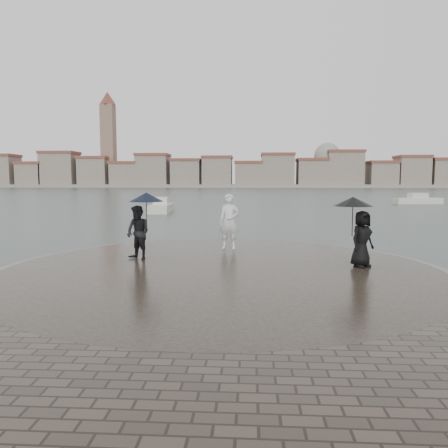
{
  "coord_description": "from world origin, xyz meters",
  "views": [
    {
      "loc": [
        0.8,
        -8.31,
        2.77
      ],
      "look_at": [
        0.0,
        4.8,
        1.45
      ],
      "focal_mm": 35.0,
      "sensor_mm": 36.0,
      "label": 1
    }
  ],
  "objects": [
    {
      "name": "ground",
      "position": [
        0.0,
        0.0,
        0.0
      ],
      "size": [
        400.0,
        400.0,
        0.0
      ],
      "primitive_type": "plane",
      "color": "#2B3835",
      "rests_on": "ground"
    },
    {
      "name": "visitor_left",
      "position": [
        -2.55,
        4.72,
        1.48
      ],
      "size": [
        1.28,
        1.11,
        2.04
      ],
      "color": "black",
      "rests_on": "quay_tip"
    },
    {
      "name": "statue",
      "position": [
        0.06,
        6.93,
        1.33
      ],
      "size": [
        0.74,
        0.52,
        1.94
      ],
      "primitive_type": "imported",
      "rotation": [
        0.0,
        0.0,
        -0.09
      ],
      "color": "silver",
      "rests_on": "quay_tip"
    },
    {
      "name": "visitor_right",
      "position": [
        3.81,
        3.95,
        1.5
      ],
      "size": [
        1.25,
        1.09,
        1.95
      ],
      "color": "black",
      "rests_on": "quay_tip"
    },
    {
      "name": "quay_tip",
      "position": [
        0.0,
        3.5,
        0.18
      ],
      "size": [
        11.9,
        11.9,
        0.36
      ],
      "primitive_type": "cylinder",
      "color": "#2D261E",
      "rests_on": "ground"
    },
    {
      "name": "far_skyline",
      "position": [
        -6.29,
        160.71,
        5.61
      ],
      "size": [
        260.0,
        20.0,
        37.0
      ],
      "color": "gray",
      "rests_on": "ground"
    },
    {
      "name": "boats",
      "position": [
        6.71,
        36.71,
        0.38
      ],
      "size": [
        31.14,
        18.83,
        1.5
      ],
      "color": "beige",
      "rests_on": "ground"
    },
    {
      "name": "kerb_ring",
      "position": [
        0.0,
        3.5,
        0.16
      ],
      "size": [
        12.5,
        12.5,
        0.32
      ],
      "primitive_type": "cylinder",
      "color": "gray",
      "rests_on": "ground"
    }
  ]
}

